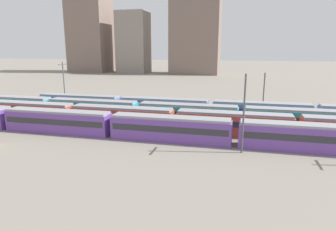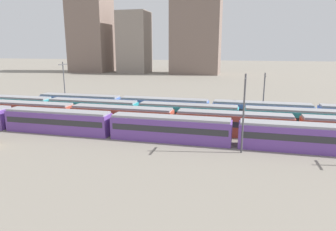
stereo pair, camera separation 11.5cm
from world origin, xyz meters
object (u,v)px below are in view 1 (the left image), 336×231
(train_track_1, at_px, (175,120))
(catenary_pole_2, at_px, (244,110))
(train_track_3, at_px, (261,112))
(catenary_pole_1, at_px, (264,93))
(catenary_pole_3, at_px, (64,83))
(train_track_2, at_px, (138,111))
(train_track_0, at_px, (170,128))

(train_track_1, xyz_separation_m, catenary_pole_2, (10.86, -8.08, 3.88))
(train_track_3, relative_size, catenary_pole_1, 10.42)
(catenary_pole_3, bearing_deg, catenary_pole_1, 0.27)
(train_track_2, height_order, catenary_pole_1, catenary_pole_1)
(catenary_pole_2, bearing_deg, train_track_1, 143.33)
(train_track_3, height_order, catenary_pole_1, catenary_pole_1)
(train_track_1, xyz_separation_m, train_track_2, (-8.25, 5.20, 0.00))
(catenary_pole_1, distance_m, catenary_pole_3, 43.79)
(train_track_0, relative_size, train_track_1, 1.25)
(train_track_0, bearing_deg, train_track_2, 129.84)
(train_track_3, height_order, catenary_pole_3, catenary_pole_3)
(train_track_1, distance_m, catenary_pole_2, 14.08)
(train_track_2, relative_size, catenary_pole_2, 7.14)
(train_track_3, bearing_deg, catenary_pole_3, 175.94)
(train_track_1, bearing_deg, catenary_pole_2, -36.67)
(catenary_pole_2, bearing_deg, train_track_3, 79.65)
(train_track_1, relative_size, train_track_3, 0.80)
(catenary_pole_3, bearing_deg, train_track_0, -32.35)
(train_track_1, relative_size, catenary_pole_3, 7.05)
(train_track_0, distance_m, catenary_pole_1, 23.89)
(train_track_0, xyz_separation_m, train_track_3, (13.80, 15.60, 0.00))
(train_track_1, distance_m, train_track_3, 17.63)
(train_track_2, xyz_separation_m, catenary_pole_2, (19.11, -13.28, 3.88))
(train_track_0, distance_m, catenary_pole_3, 35.12)
(train_track_0, bearing_deg, catenary_pole_3, 147.65)
(train_track_0, distance_m, train_track_2, 13.55)
(train_track_2, relative_size, train_track_3, 0.80)
(catenary_pole_2, height_order, catenary_pole_3, catenary_pole_3)
(train_track_0, relative_size, catenary_pole_1, 10.42)
(catenary_pole_3, bearing_deg, catenary_pole_2, -28.37)
(train_track_0, bearing_deg, catenary_pole_2, -15.46)
(catenary_pole_1, bearing_deg, train_track_3, -98.59)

